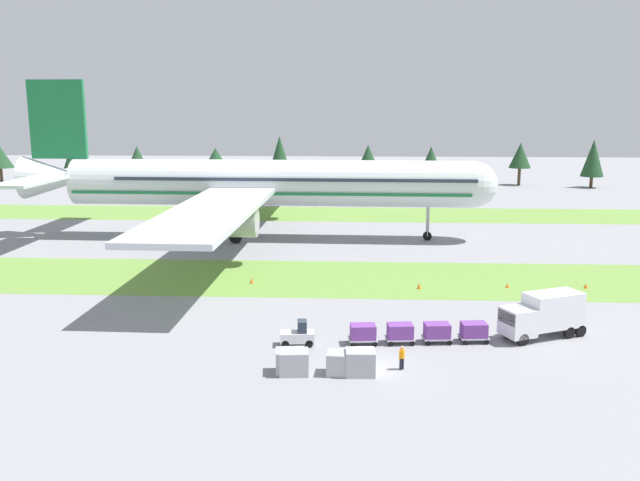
{
  "coord_description": "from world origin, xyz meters",
  "views": [
    {
      "loc": [
        -1.57,
        -45.13,
        18.17
      ],
      "look_at": [
        -5.21,
        25.28,
        4.0
      ],
      "focal_mm": 37.84,
      "sensor_mm": 36.0,
      "label": 1
    }
  ],
  "objects_px": {
    "cargo_dolly_lead": "(363,333)",
    "uld_container_0": "(294,362)",
    "uld_container_1": "(341,363)",
    "airliner": "(255,183)",
    "uld_container_3": "(360,362)",
    "baggage_tug": "(298,335)",
    "catering_truck": "(543,314)",
    "uld_container_2": "(290,361)",
    "taxiway_marker_0": "(252,281)",
    "taxiway_marker_2": "(507,285)",
    "ground_crew_marshaller": "(402,357)",
    "cargo_dolly_second": "(400,332)",
    "cargo_dolly_fourth": "(474,331)",
    "cargo_dolly_third": "(437,331)",
    "taxiway_marker_3": "(419,286)",
    "taxiway_marker_1": "(586,286)"
  },
  "relations": [
    {
      "from": "cargo_dolly_fourth",
      "to": "ground_crew_marshaller",
      "type": "distance_m",
      "value": 8.45
    },
    {
      "from": "catering_truck",
      "to": "taxiway_marker_3",
      "type": "xyz_separation_m",
      "value": [
        -8.46,
        14.05,
        -1.66
      ]
    },
    {
      "from": "catering_truck",
      "to": "uld_container_2",
      "type": "height_order",
      "value": "catering_truck"
    },
    {
      "from": "uld_container_0",
      "to": "taxiway_marker_2",
      "type": "distance_m",
      "value": 30.56
    },
    {
      "from": "cargo_dolly_lead",
      "to": "uld_container_0",
      "type": "relative_size",
      "value": 1.17
    },
    {
      "from": "uld_container_0",
      "to": "taxiway_marker_2",
      "type": "bearing_deg",
      "value": 49.95
    },
    {
      "from": "cargo_dolly_third",
      "to": "taxiway_marker_3",
      "type": "relative_size",
      "value": 3.96
    },
    {
      "from": "airliner",
      "to": "taxiway_marker_0",
      "type": "xyz_separation_m",
      "value": [
        3.04,
        -24.27,
        -7.47
      ]
    },
    {
      "from": "cargo_dolly_second",
      "to": "uld_container_2",
      "type": "xyz_separation_m",
      "value": [
        -7.97,
        -6.27,
        -0.1
      ]
    },
    {
      "from": "uld_container_3",
      "to": "cargo_dolly_lead",
      "type": "bearing_deg",
      "value": 87.65
    },
    {
      "from": "cargo_dolly_second",
      "to": "uld_container_1",
      "type": "bearing_deg",
      "value": 138.95
    },
    {
      "from": "catering_truck",
      "to": "ground_crew_marshaller",
      "type": "distance_m",
      "value": 13.8
    },
    {
      "from": "taxiway_marker_2",
      "to": "catering_truck",
      "type": "bearing_deg",
      "value": -92.07
    },
    {
      "from": "ground_crew_marshaller",
      "to": "taxiway_marker_0",
      "type": "bearing_deg",
      "value": 77.29
    },
    {
      "from": "airliner",
      "to": "ground_crew_marshaller",
      "type": "relative_size",
      "value": 46.12
    },
    {
      "from": "taxiway_marker_2",
      "to": "cargo_dolly_lead",
      "type": "bearing_deg",
      "value": -130.78
    },
    {
      "from": "cargo_dolly_second",
      "to": "baggage_tug",
      "type": "bearing_deg",
      "value": 90.0
    },
    {
      "from": "catering_truck",
      "to": "uld_container_2",
      "type": "bearing_deg",
      "value": 88.64
    },
    {
      "from": "cargo_dolly_lead",
      "to": "uld_container_2",
      "type": "height_order",
      "value": "uld_container_2"
    },
    {
      "from": "cargo_dolly_second",
      "to": "uld_container_2",
      "type": "relative_size",
      "value": 1.17
    },
    {
      "from": "baggage_tug",
      "to": "ground_crew_marshaller",
      "type": "bearing_deg",
      "value": -126.53
    },
    {
      "from": "ground_crew_marshaller",
      "to": "taxiway_marker_1",
      "type": "distance_m",
      "value": 30.13
    },
    {
      "from": "baggage_tug",
      "to": "taxiway_marker_2",
      "type": "bearing_deg",
      "value": -54.26
    },
    {
      "from": "uld_container_2",
      "to": "uld_container_3",
      "type": "relative_size",
      "value": 1.0
    },
    {
      "from": "uld_container_0",
      "to": "uld_container_1",
      "type": "xyz_separation_m",
      "value": [
        3.27,
        0.15,
        -0.05
      ]
    },
    {
      "from": "ground_crew_marshaller",
      "to": "uld_container_1",
      "type": "height_order",
      "value": "ground_crew_marshaller"
    },
    {
      "from": "cargo_dolly_lead",
      "to": "taxiway_marker_3",
      "type": "bearing_deg",
      "value": -25.77
    },
    {
      "from": "baggage_tug",
      "to": "uld_container_3",
      "type": "distance_m",
      "value": 7.31
    },
    {
      "from": "airliner",
      "to": "taxiway_marker_0",
      "type": "bearing_deg",
      "value": 8.16
    },
    {
      "from": "cargo_dolly_second",
      "to": "taxiway_marker_3",
      "type": "height_order",
      "value": "cargo_dolly_second"
    },
    {
      "from": "airliner",
      "to": "uld_container_0",
      "type": "relative_size",
      "value": 40.12
    },
    {
      "from": "uld_container_1",
      "to": "taxiway_marker_3",
      "type": "xyz_separation_m",
      "value": [
        7.39,
        22.36,
        -0.48
      ]
    },
    {
      "from": "cargo_dolly_fourth",
      "to": "uld_container_2",
      "type": "height_order",
      "value": "uld_container_2"
    },
    {
      "from": "airliner",
      "to": "uld_container_1",
      "type": "bearing_deg",
      "value": 16.05
    },
    {
      "from": "baggage_tug",
      "to": "catering_truck",
      "type": "bearing_deg",
      "value": -87.75
    },
    {
      "from": "cargo_dolly_third",
      "to": "cargo_dolly_fourth",
      "type": "bearing_deg",
      "value": -90.0
    },
    {
      "from": "catering_truck",
      "to": "taxiway_marker_2",
      "type": "relative_size",
      "value": 15.76
    },
    {
      "from": "cargo_dolly_lead",
      "to": "baggage_tug",
      "type": "bearing_deg",
      "value": 90.0
    },
    {
      "from": "cargo_dolly_second",
      "to": "taxiway_marker_1",
      "type": "relative_size",
      "value": 4.72
    },
    {
      "from": "cargo_dolly_third",
      "to": "taxiway_marker_3",
      "type": "bearing_deg",
      "value": -6.37
    },
    {
      "from": "uld_container_3",
      "to": "taxiway_marker_0",
      "type": "relative_size",
      "value": 3.59
    },
    {
      "from": "ground_crew_marshaller",
      "to": "uld_container_2",
      "type": "relative_size",
      "value": 0.87
    },
    {
      "from": "airliner",
      "to": "uld_container_3",
      "type": "distance_m",
      "value": 50.46
    },
    {
      "from": "airliner",
      "to": "taxiway_marker_3",
      "type": "relative_size",
      "value": 135.55
    },
    {
      "from": "cargo_dolly_fourth",
      "to": "uld_container_2",
      "type": "relative_size",
      "value": 1.17
    },
    {
      "from": "baggage_tug",
      "to": "catering_truck",
      "type": "height_order",
      "value": "catering_truck"
    },
    {
      "from": "uld_container_2",
      "to": "taxiway_marker_0",
      "type": "distance_m",
      "value": 24.37
    },
    {
      "from": "cargo_dolly_fourth",
      "to": "airliner",
      "type": "bearing_deg",
      "value": 23.31
    },
    {
      "from": "ground_crew_marshaller",
      "to": "taxiway_marker_3",
      "type": "bearing_deg",
      "value": 37.02
    },
    {
      "from": "cargo_dolly_lead",
      "to": "taxiway_marker_2",
      "type": "distance_m",
      "value": 22.75
    }
  ]
}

